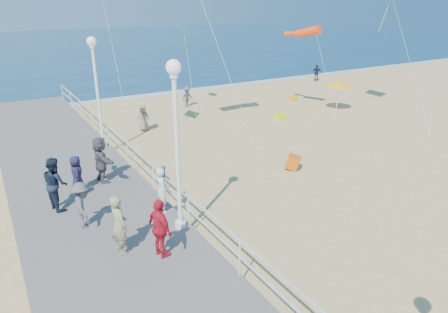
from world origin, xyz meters
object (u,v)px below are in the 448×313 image
spectator_7 (55,183)px  box_kite (293,164)px  beach_walker_a (187,97)px  beach_walker_c (143,118)px  spectator_3 (160,229)px  beach_walker_b (317,73)px  beach_chair_right (293,99)px  spectator_4 (77,174)px  beach_chair_left (280,117)px  woman_holding_toddler (162,190)px  beach_umbrella (339,84)px  spectator_6 (119,224)px  spectator_5 (101,159)px  lamp_post_far (96,81)px  spectator_2 (82,205)px  lamp_post_mid (176,130)px  toddler_held (164,176)px

spectator_7 → box_kite: 10.01m
beach_walker_a → beach_walker_c: (-4.80, -3.88, 0.03)m
beach_walker_a → spectator_3: bearing=-136.9°
beach_walker_b → beach_chair_right: 9.18m
spectator_4 → beach_chair_left: (13.76, 4.90, -0.92)m
woman_holding_toddler → beach_umbrella: 18.23m
woman_holding_toddler → beach_chair_right: (15.71, 11.58, -1.00)m
spectator_6 → beach_walker_b: size_ratio=1.17×
beach_walker_b → beach_walker_c: size_ratio=1.00×
spectator_3 → spectator_7: size_ratio=0.94×
beach_walker_b → beach_walker_c: (-20.00, -6.58, -0.00)m
woman_holding_toddler → beach_walker_b: size_ratio=1.03×
spectator_5 → spectator_7: 2.43m
beach_walker_b → beach_walker_c: 21.06m
beach_walker_b → beach_chair_left: size_ratio=2.83×
beach_walker_c → box_kite: 9.89m
beach_walker_c → box_kite: (3.69, -9.16, -0.47)m
beach_walker_c → beach_chair_left: 8.78m
spectator_3 → beach_walker_b: 31.03m
box_kite → beach_umbrella: size_ratio=0.28×
lamp_post_far → spectator_3: bearing=-96.4°
lamp_post_far → spectator_5: 4.91m
spectator_2 → beach_walker_c: bearing=-24.7°
lamp_post_mid → spectator_5: size_ratio=2.84×
spectator_4 → beach_chair_right: (17.88, 8.51, -0.92)m
spectator_5 → beach_walker_a: spectator_5 is taller
spectator_2 → beach_walker_c: size_ratio=1.00×
spectator_2 → beach_walker_b: spectator_2 is taller
spectator_3 → spectator_6: spectator_6 is taller
spectator_7 → beach_walker_a: bearing=-54.8°
toddler_held → beach_walker_a: bearing=-19.2°
spectator_3 → spectator_5: spectator_5 is taller
beach_walker_c → beach_chair_right: size_ratio=2.81×
beach_umbrella → beach_chair_left: bearing=177.9°
lamp_post_mid → spectator_7: size_ratio=2.82×
lamp_post_mid → beach_chair_left: bearing=38.8°
spectator_5 → spectator_2: bearing=152.6°
beach_umbrella → beach_walker_b: bearing=53.8°
lamp_post_mid → lamp_post_far: 9.00m
spectator_2 → box_kite: bearing=-79.8°
lamp_post_mid → spectator_3: (-1.13, -1.15, -2.37)m
beach_chair_right → spectator_2: bearing=-148.4°
spectator_3 → beach_walker_b: (24.24, 19.36, -0.51)m
spectator_5 → beach_walker_b: spectator_5 is taller
woman_holding_toddler → toddler_held: (0.15, 0.15, 0.42)m
beach_walker_a → beach_chair_left: beach_walker_a is taller
woman_holding_toddler → spectator_6: (-2.00, -1.64, 0.10)m
beach_walker_c → lamp_post_mid: bearing=-66.0°
spectator_2 → beach_chair_right: bearing=-53.3°
beach_walker_a → box_kite: size_ratio=2.49×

